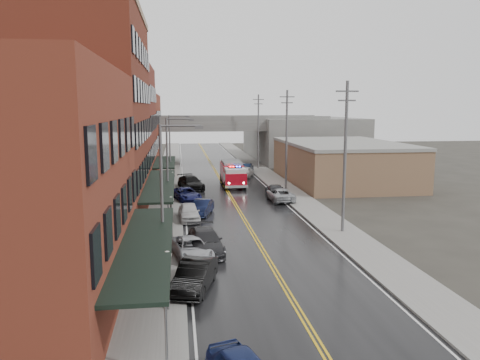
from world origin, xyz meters
TOP-DOWN VIEW (x-y plane):
  - ground at (0.00, 0.00)m, footprint 220.00×220.00m
  - road at (0.00, 30.00)m, footprint 11.00×160.00m
  - sidewalk_left at (-7.30, 30.00)m, footprint 3.00×160.00m
  - sidewalk_right at (7.30, 30.00)m, footprint 3.00×160.00m
  - curb_left at (-5.65, 30.00)m, footprint 0.30×160.00m
  - curb_right at (5.65, 30.00)m, footprint 0.30×160.00m
  - brick_building_a at (-13.30, 4.00)m, footprint 9.00×18.00m
  - brick_building_b at (-13.30, 23.00)m, footprint 9.00×20.00m
  - brick_building_c at (-13.30, 40.50)m, footprint 9.00×15.00m
  - brick_building_far at (-13.30, 58.00)m, footprint 9.00×20.00m
  - tan_building at (16.00, 40.00)m, footprint 14.00×22.00m
  - right_far_block at (18.00, 70.00)m, footprint 18.00×30.00m
  - awning_0 at (-7.49, 4.00)m, footprint 2.60×16.00m
  - awning_1 at (-7.49, 23.00)m, footprint 2.60×18.00m
  - awning_2 at (-7.49, 40.50)m, footprint 2.60×13.00m
  - globe_lamp_0 at (-6.40, 2.00)m, footprint 0.44×0.44m
  - globe_lamp_1 at (-6.40, 16.00)m, footprint 0.44×0.44m
  - globe_lamp_2 at (-6.40, 30.00)m, footprint 0.44×0.44m
  - street_lamp_0 at (-6.55, 8.00)m, footprint 2.64×0.22m
  - street_lamp_1 at (-6.55, 24.00)m, footprint 2.64×0.22m
  - street_lamp_2 at (-6.55, 40.00)m, footprint 2.64×0.22m
  - utility_pole_0 at (7.20, 15.00)m, footprint 1.80×0.24m
  - utility_pole_1 at (7.20, 35.00)m, footprint 1.80×0.24m
  - utility_pole_2 at (7.20, 55.00)m, footprint 1.80×0.24m
  - overpass at (0.00, 62.00)m, footprint 40.00×10.00m
  - fire_truck at (1.11, 38.88)m, footprint 3.39×8.32m
  - parked_car_left_1 at (-5.00, 4.70)m, footprint 2.96×5.13m
  - parked_car_left_2 at (-5.00, 10.20)m, footprint 3.16×5.23m
  - parked_car_left_3 at (-4.05, 11.30)m, footprint 2.66×5.69m
  - parked_car_left_4 at (-4.93, 20.76)m, footprint 2.00×4.60m
  - parked_car_left_5 at (-3.70, 22.80)m, footprint 2.67×4.55m
  - parked_car_left_6 at (-5.00, 29.82)m, footprint 3.62×5.49m
  - parked_car_left_7 at (-4.31, 36.86)m, footprint 3.67×6.01m
  - parked_car_right_0 at (5.00, 28.20)m, footprint 2.51×5.17m
  - parked_car_right_1 at (5.00, 30.78)m, footprint 2.44×5.01m
  - parked_car_right_2 at (3.84, 46.20)m, footprint 3.23×4.94m
  - parked_car_right_3 at (4.47, 49.68)m, footprint 2.92×5.01m

SIDE VIEW (x-z plane):
  - ground at x=0.00m, z-range 0.00..0.00m
  - road at x=0.00m, z-range 0.00..0.02m
  - sidewalk_left at x=-7.30m, z-range 0.00..0.15m
  - sidewalk_right at x=7.30m, z-range 0.00..0.15m
  - curb_left at x=-5.65m, z-range 0.00..0.15m
  - curb_right at x=5.65m, z-range 0.00..0.15m
  - parked_car_left_2 at x=-5.00m, z-range 0.00..1.36m
  - parked_car_left_6 at x=-5.00m, z-range 0.00..1.40m
  - parked_car_right_1 at x=5.00m, z-range 0.00..1.40m
  - parked_car_left_5 at x=-3.70m, z-range 0.00..1.42m
  - parked_car_right_0 at x=5.00m, z-range 0.00..1.42m
  - parked_car_left_4 at x=-4.93m, z-range 0.00..1.54m
  - parked_car_right_3 at x=4.47m, z-range 0.00..1.56m
  - parked_car_right_2 at x=3.84m, z-range 0.00..1.56m
  - parked_car_left_1 at x=-5.00m, z-range 0.00..1.60m
  - parked_car_left_3 at x=-4.05m, z-range 0.00..1.61m
  - parked_car_left_7 at x=-4.31m, z-range 0.00..1.63m
  - fire_truck at x=1.11m, z-range 0.13..3.16m
  - globe_lamp_0 at x=-6.40m, z-range 0.75..3.87m
  - globe_lamp_1 at x=-6.40m, z-range 0.75..3.87m
  - globe_lamp_2 at x=-6.40m, z-range 0.75..3.87m
  - tan_building at x=16.00m, z-range 0.00..5.00m
  - awning_2 at x=-7.49m, z-range 1.44..4.53m
  - awning_0 at x=-7.49m, z-range 1.44..4.53m
  - awning_1 at x=-7.49m, z-range 1.44..4.53m
  - right_far_block at x=18.00m, z-range 0.00..8.00m
  - street_lamp_0 at x=-6.55m, z-range 0.69..9.69m
  - street_lamp_1 at x=-6.55m, z-range 0.69..9.69m
  - street_lamp_2 at x=-6.55m, z-range 0.69..9.69m
  - overpass at x=0.00m, z-range 2.24..9.74m
  - brick_building_a at x=-13.30m, z-range 0.00..12.00m
  - brick_building_far at x=-13.30m, z-range 0.00..12.00m
  - utility_pole_0 at x=7.20m, z-range 0.31..12.31m
  - utility_pole_1 at x=7.20m, z-range 0.31..12.31m
  - utility_pole_2 at x=7.20m, z-range 0.31..12.31m
  - brick_building_c at x=-13.30m, z-range 0.00..15.00m
  - brick_building_b at x=-13.30m, z-range 0.00..18.00m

